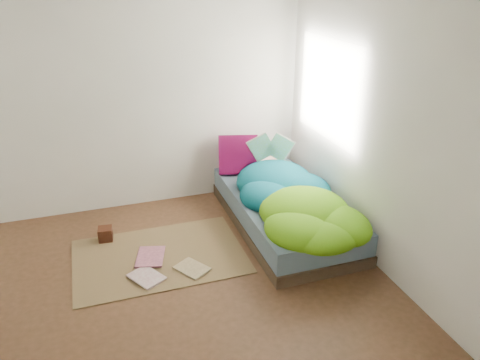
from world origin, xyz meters
The scene contains 12 objects.
ground centered at (0.00, 0.00, 0.00)m, with size 3.50×3.50×0.00m, color #452E1A.
room_walls centered at (0.01, 0.01, 1.63)m, with size 3.54×3.54×2.62m.
bed centered at (1.22, 0.72, 0.17)m, with size 1.00×2.00×0.34m.
duvet centered at (1.22, 0.50, 0.51)m, with size 0.96×1.84×0.34m, color #065A6B, non-canonical shape.
rug centered at (-0.15, 0.55, 0.01)m, with size 1.60×1.10×0.01m, color brown.
pillow_floral centered at (1.27, 1.53, 0.40)m, with size 0.54×0.34×0.12m, color white.
pillow_magenta centered at (0.96, 1.50, 0.56)m, with size 0.45×0.14×0.45m, color #4E052C.
open_book centered at (1.26, 1.23, 0.81)m, with size 0.42×0.09×0.26m, color green, non-canonical shape.
wooden_box centered at (-0.61, 1.01, 0.08)m, with size 0.14×0.14×0.14m, color black.
floor_book_a centered at (-0.42, 0.17, 0.02)m, with size 0.22×0.31×0.02m, color silver.
floor_book_b centered at (-0.36, 0.56, 0.03)m, with size 0.26×0.35×0.03m, color #CD768D.
floor_book_c centered at (0.00, 0.17, 0.02)m, with size 0.22×0.30×0.02m, color tan.
Camera 1 is at (-0.62, -3.28, 2.54)m, focal length 35.00 mm.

